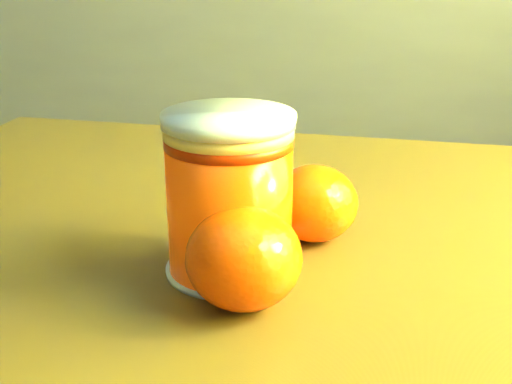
{
  "coord_description": "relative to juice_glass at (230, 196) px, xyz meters",
  "views": [
    {
      "loc": [
        0.93,
        -0.35,
        0.97
      ],
      "look_at": [
        0.89,
        0.11,
        0.8
      ],
      "focal_mm": 50.0,
      "sensor_mm": 36.0,
      "label": 1
    }
  ],
  "objects": [
    {
      "name": "juice_glass",
      "position": [
        0.0,
        0.0,
        0.0
      ],
      "size": [
        0.09,
        0.09,
        0.11
      ],
      "rotation": [
        0.0,
        0.0,
        0.04
      ],
      "color": "#EA4604",
      "rests_on": "table"
    },
    {
      "name": "orange_front",
      "position": [
        0.01,
        -0.05,
        -0.02
      ],
      "size": [
        0.09,
        0.09,
        0.07
      ],
      "primitive_type": "ellipsoid",
      "rotation": [
        0.0,
        0.0,
        -0.33
      ],
      "color": "#FF4805",
      "rests_on": "table"
    },
    {
      "name": "orange_back",
      "position": [
        0.06,
        0.06,
        -0.03
      ],
      "size": [
        0.07,
        0.07,
        0.06
      ],
      "primitive_type": "ellipsoid",
      "rotation": [
        0.0,
        0.0,
        0.07
      ],
      "color": "#FF4805",
      "rests_on": "table"
    }
  ]
}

